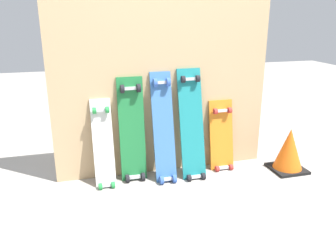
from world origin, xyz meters
name	(u,v)px	position (x,y,z in m)	size (l,w,h in m)	color
ground_plane	(166,172)	(0.00, 0.00, 0.00)	(12.00, 12.00, 0.00)	#9E9991
plywood_wall_panel	(163,72)	(0.00, 0.07, 0.86)	(1.83, 0.04, 1.73)	tan
skateboard_white	(103,148)	(-0.53, -0.06, 0.31)	(0.16, 0.24, 0.76)	silver
skateboard_green	(132,133)	(-0.29, -0.02, 0.39)	(0.21, 0.19, 0.91)	#1E7238
skateboard_blue	(164,131)	(-0.04, -0.08, 0.41)	(0.17, 0.29, 0.94)	#386BAD
skateboard_teal	(192,128)	(0.20, -0.08, 0.41)	(0.20, 0.30, 0.97)	#197A7F
skateboard_orange	(222,139)	(0.50, -0.03, 0.27)	(0.21, 0.18, 0.68)	orange
traffic_cone	(289,150)	(1.05, -0.24, 0.19)	(0.29, 0.29, 0.38)	black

